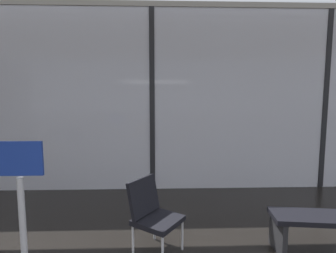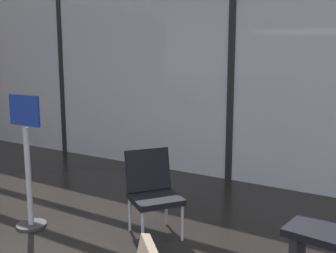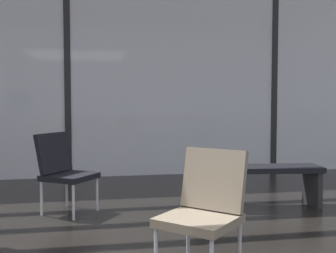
{
  "view_description": "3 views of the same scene",
  "coord_description": "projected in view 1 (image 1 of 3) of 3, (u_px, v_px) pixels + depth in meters",
  "views": [
    {
      "loc": [
        0.14,
        0.09,
        1.82
      ],
      "look_at": [
        0.23,
        2.71,
        1.54
      ],
      "focal_mm": 27.26,
      "sensor_mm": 36.0,
      "label": 1
    },
    {
      "loc": [
        2.24,
        -0.19,
        1.8
      ],
      "look_at": [
        -0.12,
        3.6,
        1.03
      ],
      "focal_mm": 41.72,
      "sensor_mm": 36.0,
      "label": 2
    },
    {
      "loc": [
        0.35,
        -1.62,
        1.2
      ],
      "look_at": [
        1.84,
        6.36,
        0.73
      ],
      "focal_mm": 44.45,
      "sensor_mm": 36.0,
      "label": 3
    }
  ],
  "objects": [
    {
      "name": "glass_curtain_wall",
      "position": [
        152.0,
        101.0,
        5.07
      ],
      "size": [
        14.0,
        0.08,
        3.58
      ],
      "primitive_type": "cube",
      "color": "silver",
      "rests_on": "ground"
    },
    {
      "name": "window_mullion_2",
      "position": [
        324.0,
        101.0,
        5.19
      ],
      "size": [
        0.1,
        0.12,
        3.58
      ],
      "primitive_type": "cube",
      "color": "black",
      "rests_on": "ground"
    },
    {
      "name": "lounge_chair_3",
      "position": [
        152.0,
        211.0,
        3.05
      ],
      "size": [
        0.71,
        0.7,
        0.87
      ],
      "rotation": [
        0.0,
        0.0,
        0.95
      ],
      "color": "black",
      "rests_on": "ground"
    },
    {
      "name": "info_sign",
      "position": [
        22.0,
        221.0,
        2.4
      ],
      "size": [
        0.44,
        0.32,
        1.44
      ],
      "color": "#333333",
      "rests_on": "ground"
    },
    {
      "name": "parked_airplane",
      "position": [
        193.0,
        93.0,
        9.29
      ],
      "size": [
        13.15,
        4.09,
        4.09
      ],
      "color": "silver",
      "rests_on": "ground"
    },
    {
      "name": "window_mullion_1",
      "position": [
        152.0,
        101.0,
        5.07
      ],
      "size": [
        0.1,
        0.12,
        3.58
      ],
      "primitive_type": "cube",
      "color": "black",
      "rests_on": "ground"
    }
  ]
}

